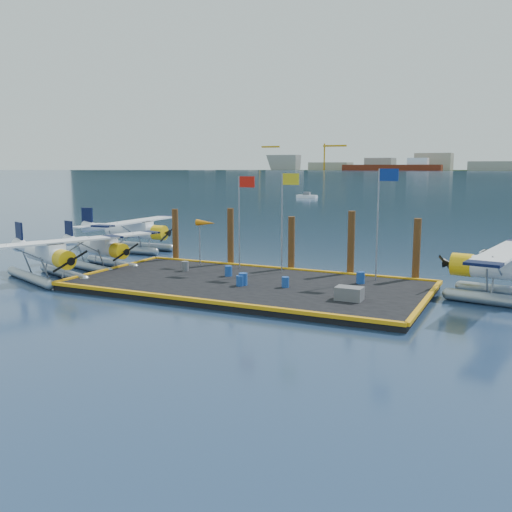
{
  "coord_description": "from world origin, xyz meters",
  "views": [
    {
      "loc": [
        14.3,
        -28.86,
        7.05
      ],
      "look_at": [
        -0.44,
        2.0,
        1.63
      ],
      "focal_mm": 40.0,
      "sensor_mm": 36.0,
      "label": 1
    }
  ],
  "objects_px": {
    "seaplane_a": "(48,258)",
    "crate": "(349,293)",
    "drum_0": "(185,266)",
    "drum_5": "(228,271)",
    "drum_4": "(361,278)",
    "piling_3": "(351,245)",
    "drum_1": "(240,281)",
    "piling_2": "(291,246)",
    "drum_2": "(285,282)",
    "piling_0": "(175,237)",
    "piling_1": "(231,239)",
    "flagpole_red": "(242,208)",
    "seaplane_b": "(101,250)",
    "drum_3": "(243,279)",
    "piling_4": "(416,252)",
    "flagpole_blue": "(381,208)",
    "flagpole_yellow": "(285,207)",
    "windsock": "(206,224)",
    "seaplane_c": "(135,233)"
  },
  "relations": [
    {
      "from": "flagpole_blue",
      "to": "flagpole_red",
      "type": "bearing_deg",
      "value": 180.0
    },
    {
      "from": "crate",
      "to": "flagpole_yellow",
      "type": "height_order",
      "value": "flagpole_yellow"
    },
    {
      "from": "drum_2",
      "to": "piling_3",
      "type": "bearing_deg",
      "value": 70.08
    },
    {
      "from": "seaplane_c",
      "to": "flagpole_red",
      "type": "height_order",
      "value": "flagpole_red"
    },
    {
      "from": "windsock",
      "to": "piling_4",
      "type": "bearing_deg",
      "value": 6.75
    },
    {
      "from": "drum_5",
      "to": "windsock",
      "type": "height_order",
      "value": "windsock"
    },
    {
      "from": "drum_1",
      "to": "crate",
      "type": "height_order",
      "value": "crate"
    },
    {
      "from": "seaplane_a",
      "to": "flagpole_yellow",
      "type": "distance_m",
      "value": 14.99
    },
    {
      "from": "seaplane_c",
      "to": "flagpole_blue",
      "type": "height_order",
      "value": "flagpole_blue"
    },
    {
      "from": "drum_0",
      "to": "piling_1",
      "type": "distance_m",
      "value": 4.27
    },
    {
      "from": "piling_3",
      "to": "drum_2",
      "type": "bearing_deg",
      "value": -109.92
    },
    {
      "from": "windsock",
      "to": "piling_0",
      "type": "bearing_deg",
      "value": 155.27
    },
    {
      "from": "drum_4",
      "to": "flagpole_blue",
      "type": "bearing_deg",
      "value": 58.5
    },
    {
      "from": "drum_2",
      "to": "piling_0",
      "type": "bearing_deg",
      "value": 152.63
    },
    {
      "from": "drum_3",
      "to": "flagpole_yellow",
      "type": "relative_size",
      "value": 0.11
    },
    {
      "from": "piling_0",
      "to": "piling_4",
      "type": "bearing_deg",
      "value": 0.0
    },
    {
      "from": "flagpole_red",
      "to": "piling_2",
      "type": "relative_size",
      "value": 1.58
    },
    {
      "from": "piling_3",
      "to": "drum_1",
      "type": "bearing_deg",
      "value": -124.85
    },
    {
      "from": "windsock",
      "to": "flagpole_yellow",
      "type": "bearing_deg",
      "value": 0.0
    },
    {
      "from": "drum_3",
      "to": "piling_2",
      "type": "xyz_separation_m",
      "value": [
        0.43,
        6.16,
        1.16
      ]
    },
    {
      "from": "drum_4",
      "to": "piling_2",
      "type": "bearing_deg",
      "value": 152.25
    },
    {
      "from": "seaplane_a",
      "to": "crate",
      "type": "height_order",
      "value": "seaplane_a"
    },
    {
      "from": "drum_4",
      "to": "piling_3",
      "type": "distance_m",
      "value": 3.49
    },
    {
      "from": "drum_3",
      "to": "piling_4",
      "type": "bearing_deg",
      "value": 36.19
    },
    {
      "from": "flagpole_red",
      "to": "piling_0",
      "type": "relative_size",
      "value": 1.5
    },
    {
      "from": "drum_4",
      "to": "drum_5",
      "type": "bearing_deg",
      "value": -170.7
    },
    {
      "from": "piling_0",
      "to": "piling_1",
      "type": "bearing_deg",
      "value": 0.0
    },
    {
      "from": "drum_5",
      "to": "piling_3",
      "type": "bearing_deg",
      "value": 32.74
    },
    {
      "from": "drum_0",
      "to": "piling_0",
      "type": "xyz_separation_m",
      "value": [
        -3.24,
        3.84,
        1.29
      ]
    },
    {
      "from": "drum_2",
      "to": "drum_3",
      "type": "xyz_separation_m",
      "value": [
        -2.37,
        -0.5,
        0.05
      ]
    },
    {
      "from": "drum_1",
      "to": "piling_4",
      "type": "height_order",
      "value": "piling_4"
    },
    {
      "from": "piling_3",
      "to": "windsock",
      "type": "bearing_deg",
      "value": -170.47
    },
    {
      "from": "drum_1",
      "to": "crate",
      "type": "distance_m",
      "value": 6.53
    },
    {
      "from": "crate",
      "to": "flagpole_yellow",
      "type": "relative_size",
      "value": 0.22
    },
    {
      "from": "flagpole_blue",
      "to": "piling_2",
      "type": "distance_m",
      "value": 6.98
    },
    {
      "from": "crate",
      "to": "piling_4",
      "type": "xyz_separation_m",
      "value": [
        1.99,
        7.09,
        1.27
      ]
    },
    {
      "from": "drum_3",
      "to": "flagpole_blue",
      "type": "relative_size",
      "value": 0.11
    },
    {
      "from": "flagpole_yellow",
      "to": "drum_0",
      "type": "bearing_deg",
      "value": -159.41
    },
    {
      "from": "drum_0",
      "to": "drum_5",
      "type": "height_order",
      "value": "same"
    },
    {
      "from": "flagpole_red",
      "to": "piling_4",
      "type": "distance_m",
      "value": 11.17
    },
    {
      "from": "drum_5",
      "to": "piling_0",
      "type": "relative_size",
      "value": 0.16
    },
    {
      "from": "drum_3",
      "to": "flagpole_red",
      "type": "bearing_deg",
      "value": 117.42
    },
    {
      "from": "drum_3",
      "to": "windsock",
      "type": "xyz_separation_m",
      "value": [
        -5.1,
        4.56,
        2.48
      ]
    },
    {
      "from": "flagpole_yellow",
      "to": "seaplane_a",
      "type": "bearing_deg",
      "value": -152.24
    },
    {
      "from": "drum_1",
      "to": "flagpole_yellow",
      "type": "bearing_deg",
      "value": 81.9
    },
    {
      "from": "crate",
      "to": "piling_3",
      "type": "bearing_deg",
      "value": 105.8
    },
    {
      "from": "flagpole_blue",
      "to": "piling_2",
      "type": "height_order",
      "value": "flagpole_blue"
    },
    {
      "from": "drum_3",
      "to": "drum_4",
      "type": "bearing_deg",
      "value": 29.48
    },
    {
      "from": "seaplane_b",
      "to": "drum_3",
      "type": "bearing_deg",
      "value": 96.85
    },
    {
      "from": "seaplane_a",
      "to": "flagpole_yellow",
      "type": "bearing_deg",
      "value": 139.85
    }
  ]
}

